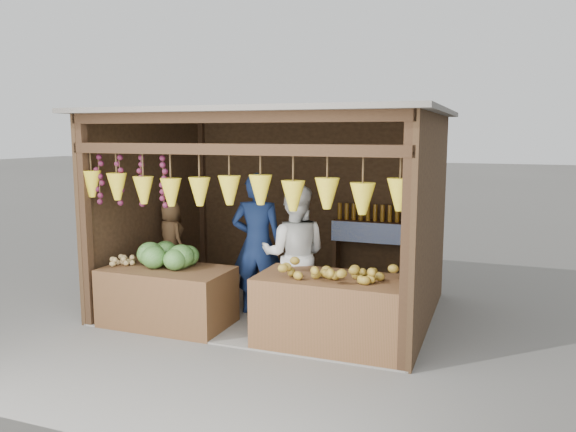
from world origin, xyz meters
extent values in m
plane|color=#514F49|center=(0.00, 0.00, 0.00)|extent=(80.00, 80.00, 0.00)
cube|color=slate|center=(0.00, 0.00, 0.01)|extent=(4.00, 3.00, 0.02)
cube|color=black|center=(0.00, 1.50, 1.30)|extent=(4.00, 0.06, 2.60)
cube|color=black|center=(-2.00, 0.00, 1.30)|extent=(0.06, 3.00, 2.60)
cube|color=black|center=(2.00, 0.00, 1.30)|extent=(0.06, 3.00, 2.60)
cube|color=#605B54|center=(0.00, 0.00, 2.63)|extent=(4.30, 3.30, 0.06)
cube|color=black|center=(-1.94, -1.44, 1.30)|extent=(0.11, 0.11, 2.60)
cube|color=black|center=(1.94, -1.44, 1.30)|extent=(0.11, 0.11, 2.60)
cube|color=black|center=(-1.94, 1.44, 1.30)|extent=(0.11, 0.11, 2.60)
cube|color=black|center=(1.94, 1.44, 1.30)|extent=(0.11, 0.11, 2.60)
cube|color=black|center=(0.00, -1.44, 2.20)|extent=(4.00, 0.12, 0.12)
cube|color=black|center=(0.00, -1.44, 2.54)|extent=(4.00, 0.12, 0.12)
cube|color=#382314|center=(1.05, 1.30, 1.05)|extent=(1.25, 0.30, 0.05)
cube|color=#382314|center=(0.47, 1.30, 0.53)|extent=(0.05, 0.28, 1.05)
cube|color=#382314|center=(1.64, 1.30, 0.53)|extent=(0.05, 0.28, 1.05)
cube|color=blue|center=(1.05, 1.14, 0.92)|extent=(1.25, 0.02, 0.30)
cube|color=#4D3119|center=(-1.04, -1.08, 0.36)|extent=(1.57, 0.85, 0.72)
cube|color=#50371A|center=(1.08, -1.06, 0.40)|extent=(1.68, 0.85, 0.80)
cube|color=black|center=(-1.67, 0.02, 0.16)|extent=(0.34, 0.34, 0.32)
imported|color=#132249|center=(-0.16, -0.29, 0.94)|extent=(0.76, 0.58, 1.87)
imported|color=white|center=(0.41, -0.44, 0.87)|extent=(0.97, 0.83, 1.74)
imported|color=brown|center=(-1.67, 0.02, 0.86)|extent=(0.63, 0.56, 1.09)
camera|label=1|loc=(2.75, -6.87, 2.37)|focal=35.00mm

